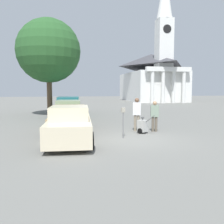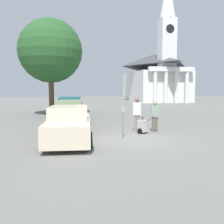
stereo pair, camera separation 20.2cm
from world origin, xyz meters
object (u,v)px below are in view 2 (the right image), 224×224
parked_car_sage (70,112)px  church (155,74)px  parked_car_teal (70,107)px  person_worker (137,112)px  person_supervisor (155,114)px  parked_car_cream (69,126)px  parked_car_tan (70,119)px  equipment_cart (143,126)px  parking_meter (123,117)px  parked_car_navy (70,105)px

parked_car_sage → church: church is taller
parked_car_sage → parked_car_teal: (-0.00, 3.30, 0.05)m
person_worker → person_supervisor: person_worker is taller
person_worker → church: bearing=-93.3°
person_worker → parked_car_cream: bearing=48.3°
parked_car_tan → parked_car_sage: 3.74m
parked_car_sage → equipment_cart: size_ratio=5.10×
parked_car_cream → person_worker: 4.21m
parked_car_cream → parking_meter: 2.51m
parked_car_cream → parked_car_teal: size_ratio=0.88×
parked_car_cream → parked_car_tan: size_ratio=0.97×
parked_car_cream → person_worker: person_worker is taller
parked_car_teal → person_supervisor: bearing=-57.8°
parked_car_tan → person_worker: 3.70m
parked_car_tan → parking_meter: 3.51m
person_supervisor → church: 33.82m
parked_car_teal → parked_car_navy: (0.00, 2.82, -0.04)m
church → parked_car_tan: bearing=-116.6°
parked_car_sage → parked_car_navy: 6.12m
parked_car_sage → person_worker: (3.59, -4.51, 0.34)m
parked_car_cream → parked_car_teal: bearing=93.2°
parked_car_navy → parking_meter: (2.45, -12.35, 0.29)m
equipment_cart → parked_car_tan: bearing=125.9°
parked_car_tan → parked_car_navy: (-0.00, 9.86, 0.05)m
person_worker → equipment_cart: (0.11, -0.70, -0.64)m
parked_car_tan → parking_meter: size_ratio=3.43×
equipment_cart → person_worker: bearing=66.9°
church → parked_car_cream: bearing=-114.5°
parked_car_cream → parked_car_tan: parked_car_cream is taller
parked_car_teal → parking_meter: (2.45, -9.54, 0.25)m
person_worker → parked_car_sage: bearing=-34.3°
equipment_cart → church: (11.64, 32.18, 4.51)m
equipment_cart → parked_car_navy: bearing=75.7°
parked_car_cream → parked_car_tan: (-0.00, 2.94, -0.07)m
parked_car_cream → parked_car_sage: (-0.00, 6.68, -0.02)m
parking_meter → parked_car_navy: bearing=101.2°
parked_car_sage → church: size_ratio=0.24×
parked_car_sage → parked_car_navy: (-0.00, 6.12, 0.01)m
parked_car_tan → equipment_cart: parked_car_tan is taller
parked_car_navy → parked_car_cream: bearing=-86.8°
parked_car_navy → person_worker: person_worker is taller
parked_car_teal → equipment_cart: bearing=-63.2°
parked_car_teal → person_worker: size_ratio=2.99×
parked_car_tan → church: bearing=66.7°
person_supervisor → church: church is taller
parked_car_cream → person_worker: size_ratio=2.63×
person_worker → person_supervisor: size_ratio=1.10×
parked_car_cream → parked_car_navy: size_ratio=0.93×
church → person_worker: bearing=-110.5°
parked_car_cream → parked_car_tan: bearing=93.2°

